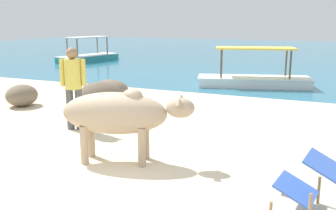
{
  "coord_description": "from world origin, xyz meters",
  "views": [
    {
      "loc": [
        2.92,
        -3.66,
        2.17
      ],
      "look_at": [
        -0.02,
        3.0,
        0.55
      ],
      "focal_mm": 40.91,
      "sensor_mm": 36.0,
      "label": 1
    }
  ],
  "objects_px": {
    "deck_chair_far": "(311,180)",
    "boat_white": "(254,78)",
    "boat_teal": "(88,56)",
    "cow": "(118,114)",
    "person_standing": "(73,82)"
  },
  "relations": [
    {
      "from": "deck_chair_far",
      "to": "person_standing",
      "type": "distance_m",
      "value": 4.85
    },
    {
      "from": "deck_chair_far",
      "to": "cow",
      "type": "bearing_deg",
      "value": -3.48
    },
    {
      "from": "boat_teal",
      "to": "boat_white",
      "type": "bearing_deg",
      "value": 76.58
    },
    {
      "from": "deck_chair_far",
      "to": "person_standing",
      "type": "relative_size",
      "value": 0.51
    },
    {
      "from": "cow",
      "to": "boat_teal",
      "type": "relative_size",
      "value": 0.53
    },
    {
      "from": "cow",
      "to": "person_standing",
      "type": "relative_size",
      "value": 1.26
    },
    {
      "from": "boat_teal",
      "to": "person_standing",
      "type": "bearing_deg",
      "value": 45.89
    },
    {
      "from": "boat_teal",
      "to": "boat_white",
      "type": "xyz_separation_m",
      "value": [
        9.87,
        -4.61,
        0.0
      ]
    },
    {
      "from": "cow",
      "to": "boat_white",
      "type": "xyz_separation_m",
      "value": [
        0.46,
        7.84,
        -0.5
      ]
    },
    {
      "from": "cow",
      "to": "person_standing",
      "type": "xyz_separation_m",
      "value": [
        -1.72,
        1.18,
        0.19
      ]
    },
    {
      "from": "cow",
      "to": "boat_teal",
      "type": "distance_m",
      "value": 15.61
    },
    {
      "from": "deck_chair_far",
      "to": "person_standing",
      "type": "height_order",
      "value": "person_standing"
    },
    {
      "from": "deck_chair_far",
      "to": "boat_white",
      "type": "height_order",
      "value": "boat_white"
    },
    {
      "from": "boat_teal",
      "to": "deck_chair_far",
      "type": "bearing_deg",
      "value": 54.87
    },
    {
      "from": "cow",
      "to": "deck_chair_far",
      "type": "xyz_separation_m",
      "value": [
        2.79,
        -0.51,
        -0.37
      ]
    }
  ]
}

